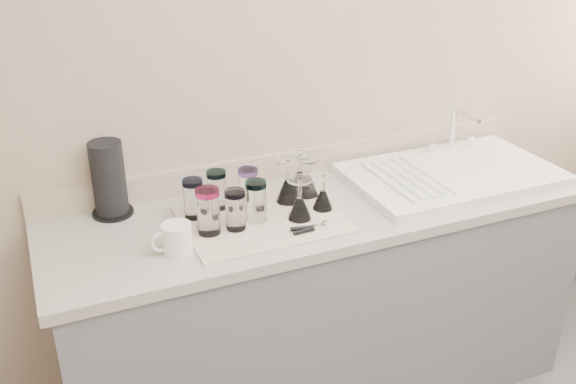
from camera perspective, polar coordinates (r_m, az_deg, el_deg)
name	(u,v)px	position (r m, az deg, el deg)	size (l,w,h in m)	color
counter_unit	(324,303)	(2.60, 3.25, -9.83)	(2.06, 0.62, 0.90)	slate
sink_unit	(451,173)	(2.63, 14.32, 1.62)	(0.82, 0.50, 0.22)	white
dish_towel	(263,219)	(2.24, -2.25, -2.44)	(0.55, 0.42, 0.01)	silver
tumbler_teal	(193,198)	(2.24, -8.41, -0.55)	(0.07, 0.07, 0.14)	white
tumbler_cyan	(217,190)	(2.29, -6.35, 0.22)	(0.07, 0.07, 0.14)	white
tumbler_purple	(248,188)	(2.29, -3.56, 0.39)	(0.07, 0.07, 0.14)	white
tumbler_magenta	(208,211)	(2.12, -7.11, -1.69)	(0.08, 0.08, 0.16)	white
tumbler_blue	(235,210)	(2.15, -4.70, -1.57)	(0.07, 0.07, 0.14)	white
tumbler_lavender	(256,201)	(2.19, -2.86, -0.79)	(0.07, 0.07, 0.15)	white
goblet_back_left	(288,187)	(2.33, 0.02, 0.43)	(0.09, 0.09, 0.16)	white
goblet_back_right	(307,183)	(2.38, 1.74, 0.84)	(0.08, 0.08, 0.15)	white
goblet_front_left	(300,205)	(2.21, 1.04, -1.16)	(0.08, 0.08, 0.15)	white
goblet_front_right	(323,197)	(2.29, 3.12, -0.46)	(0.07, 0.07, 0.13)	white
goblet_extra	(300,179)	(2.40, 1.04, 1.12)	(0.09, 0.09, 0.15)	white
can_opener	(309,229)	(2.16, 1.91, -3.26)	(0.12, 0.05, 0.02)	silver
white_mug	(176,239)	(2.06, -9.93, -4.11)	(0.14, 0.10, 0.10)	white
paper_towel_roll	(109,180)	(2.31, -15.63, 1.04)	(0.14, 0.14, 0.27)	black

